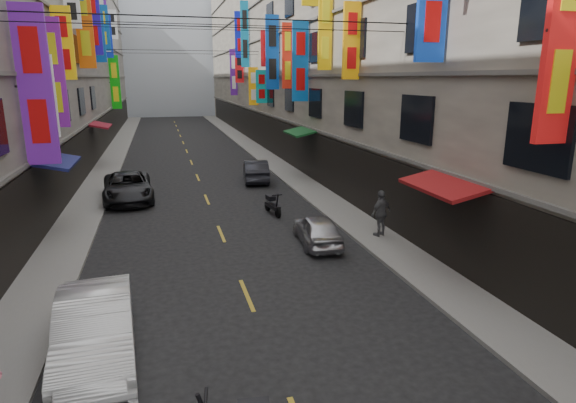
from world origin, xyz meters
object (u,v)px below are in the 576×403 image
car_left_mid (95,330)px  car_right_far (256,171)px  scooter_far_right (272,205)px  car_right_mid (317,229)px  pedestrian_rfar (381,213)px  car_left_far (128,187)px

car_left_mid → car_right_far: (7.30, 18.37, -0.09)m
scooter_far_right → car_right_mid: (0.71, -4.62, 0.15)m
scooter_far_right → car_right_far: car_right_far is taller
pedestrian_rfar → scooter_far_right: bearing=-78.1°
scooter_far_right → pedestrian_rfar: 5.73m
car_right_mid → car_right_far: size_ratio=0.86×
car_left_mid → car_right_far: 19.76m
car_left_mid → car_right_mid: 9.62m
car_left_far → scooter_far_right: bearing=-37.6°
car_left_mid → pedestrian_rfar: size_ratio=2.50×
scooter_far_right → car_left_mid: size_ratio=0.39×
car_left_mid → car_left_far: 15.32m
car_left_mid → pedestrian_rfar: pedestrian_rfar is taller
car_right_far → car_left_far: bearing=29.7°
car_right_mid → pedestrian_rfar: 2.70m
car_right_mid → car_right_far: 12.13m
pedestrian_rfar → car_left_mid: bearing=7.7°
car_left_mid → pedestrian_rfar: 11.79m
car_left_far → car_right_far: (7.41, 3.05, -0.06)m
car_left_far → pedestrian_rfar: pedestrian_rfar is taller
car_left_mid → car_left_far: (-0.11, 15.32, -0.04)m
car_left_mid → car_right_far: size_ratio=1.14×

